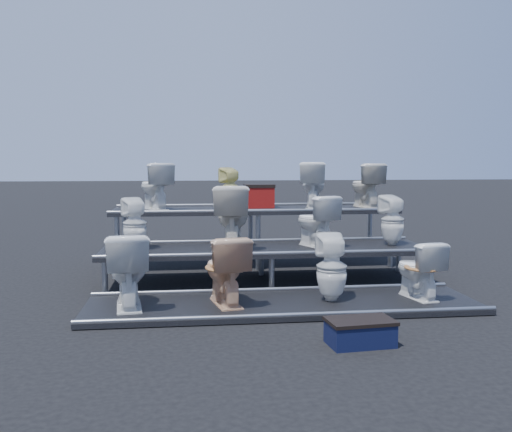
{
  "coord_description": "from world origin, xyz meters",
  "views": [
    {
      "loc": [
        -1.03,
        -7.23,
        1.57
      ],
      "look_at": [
        -0.12,
        0.1,
        0.86
      ],
      "focal_mm": 40.0,
      "sensor_mm": 36.0,
      "label": 1
    }
  ],
  "objects": [
    {
      "name": "tier_front",
      "position": [
        0.0,
        -1.3,
        0.03
      ],
      "size": [
        4.2,
        1.2,
        0.06
      ],
      "primitive_type": "cube",
      "color": "black",
      "rests_on": "ground"
    },
    {
      "name": "red_crate",
      "position": [
        0.09,
        1.44,
        1.02
      ],
      "size": [
        0.43,
        0.35,
        0.31
      ],
      "primitive_type": "cube",
      "rotation": [
        0.0,
        0.0,
        0.01
      ],
      "color": "maroon",
      "rests_on": "tier_back"
    },
    {
      "name": "toilet_1",
      "position": [
        -0.62,
        -1.3,
        0.43
      ],
      "size": [
        0.54,
        0.79,
        0.74
      ],
      "primitive_type": "imported",
      "rotation": [
        0.0,
        0.0,
        3.33
      ],
      "color": "#E1AF87",
      "rests_on": "tier_front"
    },
    {
      "name": "toilet_5",
      "position": [
        -0.44,
        0.0,
        0.86
      ],
      "size": [
        0.54,
        0.84,
        0.81
      ],
      "primitive_type": "imported",
      "rotation": [
        0.0,
        0.0,
        3.03
      ],
      "color": "silver",
      "rests_on": "tier_mid"
    },
    {
      "name": "toilet_6",
      "position": [
        0.65,
        0.0,
        0.8
      ],
      "size": [
        0.59,
        0.75,
        0.67
      ],
      "primitive_type": "imported",
      "rotation": [
        0.0,
        0.0,
        3.51
      ],
      "color": "white",
      "rests_on": "tier_mid"
    },
    {
      "name": "toilet_3",
      "position": [
        1.51,
        -1.3,
        0.38
      ],
      "size": [
        0.47,
        0.69,
        0.64
      ],
      "primitive_type": "imported",
      "rotation": [
        0.0,
        0.0,
        3.34
      ],
      "color": "white",
      "rests_on": "tier_front"
    },
    {
      "name": "toilet_9",
      "position": [
        -0.36,
        1.3,
        1.17
      ],
      "size": [
        0.37,
        0.37,
        0.62
      ],
      "primitive_type": "imported",
      "rotation": [
        0.0,
        0.0,
        3.53
      ],
      "color": "#E0D884",
      "rests_on": "tier_back"
    },
    {
      "name": "toilet_11",
      "position": [
        1.74,
        1.3,
        1.2
      ],
      "size": [
        0.47,
        0.71,
        0.68
      ],
      "primitive_type": "imported",
      "rotation": [
        0.0,
        0.0,
        3.28
      ],
      "color": "silver",
      "rests_on": "tier_back"
    },
    {
      "name": "toilet_4",
      "position": [
        -1.67,
        0.0,
        0.79
      ],
      "size": [
        0.38,
        0.39,
        0.66
      ],
      "primitive_type": "imported",
      "rotation": [
        0.0,
        0.0,
        3.5
      ],
      "color": "white",
      "rests_on": "tier_mid"
    },
    {
      "name": "tier_back",
      "position": [
        0.0,
        1.3,
        0.43
      ],
      "size": [
        4.2,
        1.2,
        0.86
      ],
      "primitive_type": "cube",
      "color": "black",
      "rests_on": "ground"
    },
    {
      "name": "toilet_0",
      "position": [
        -1.64,
        -1.3,
        0.45
      ],
      "size": [
        0.52,
        0.81,
        0.78
      ],
      "primitive_type": "imported",
      "rotation": [
        0.0,
        0.0,
        3.25
      ],
      "color": "white",
      "rests_on": "tier_front"
    },
    {
      "name": "toilet_2",
      "position": [
        0.53,
        -1.3,
        0.43
      ],
      "size": [
        0.34,
        0.35,
        0.73
      ],
      "primitive_type": "imported",
      "rotation": [
        0.0,
        0.0,
        3.11
      ],
      "color": "white",
      "rests_on": "tier_front"
    },
    {
      "name": "step_stool",
      "position": [
        0.44,
        -2.62,
        0.1
      ],
      "size": [
        0.57,
        0.38,
        0.2
      ],
      "primitive_type": "cube",
      "rotation": [
        0.0,
        0.0,
        0.1
      ],
      "color": "black",
      "rests_on": "ground"
    },
    {
      "name": "toilet_7",
      "position": [
        1.69,
        0.0,
        0.79
      ],
      "size": [
        0.37,
        0.37,
        0.67
      ],
      "primitive_type": "imported",
      "rotation": [
        0.0,
        0.0,
        3.39
      ],
      "color": "white",
      "rests_on": "tier_mid"
    },
    {
      "name": "ground",
      "position": [
        0.0,
        0.0,
        0.0
      ],
      "size": [
        80.0,
        80.0,
        0.0
      ],
      "primitive_type": "plane",
      "color": "black",
      "rests_on": "ground"
    },
    {
      "name": "toilet_10",
      "position": [
        0.91,
        1.3,
        1.21
      ],
      "size": [
        0.55,
        0.76,
        0.7
      ],
      "primitive_type": "imported",
      "rotation": [
        0.0,
        0.0,
        2.89
      ],
      "color": "white",
      "rests_on": "tier_back"
    },
    {
      "name": "toilet_8",
      "position": [
        -1.48,
        1.3,
        1.2
      ],
      "size": [
        0.62,
        0.77,
        0.68
      ],
      "primitive_type": "imported",
      "rotation": [
        0.0,
        0.0,
        3.56
      ],
      "color": "white",
      "rests_on": "tier_back"
    },
    {
      "name": "tier_mid",
      "position": [
        0.0,
        0.0,
        0.23
      ],
      "size": [
        4.2,
        1.2,
        0.46
      ],
      "primitive_type": "cube",
      "color": "black",
      "rests_on": "ground"
    }
  ]
}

